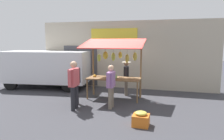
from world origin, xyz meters
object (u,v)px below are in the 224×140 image
object	(u,v)px
shopper_with_ponytail	(75,80)
parked_van	(43,66)
vendor_with_sunhat	(126,75)
shopper_in_grey_tee	(74,82)
produce_crate_near	(141,119)
market_stall	(114,61)
shopper_in_striped_shirt	(111,84)

from	to	relation	value
shopper_with_ponytail	parked_van	bearing A→B (deg)	58.30
vendor_with_sunhat	shopper_in_grey_tee	size ratio (longest dim) A/B	0.88
produce_crate_near	shopper_with_ponytail	bearing A→B (deg)	-26.49
parked_van	shopper_in_grey_tee	bearing A→B (deg)	130.44
shopper_with_ponytail	produce_crate_near	distance (m)	3.08
market_stall	shopper_in_striped_shirt	distance (m)	1.47
vendor_with_sunhat	shopper_in_striped_shirt	xyz separation A→B (m)	(0.15, 1.99, 0.02)
shopper_in_striped_shirt	market_stall	bearing A→B (deg)	8.05
produce_crate_near	shopper_in_grey_tee	bearing A→B (deg)	-18.34
parked_van	produce_crate_near	distance (m)	6.73
market_stall	shopper_with_ponytail	distance (m)	1.86
shopper_in_grey_tee	shopper_in_striped_shirt	world-z (taller)	shopper_in_grey_tee
shopper_in_striped_shirt	produce_crate_near	bearing A→B (deg)	-137.89
market_stall	vendor_with_sunhat	distance (m)	1.04
shopper_in_grey_tee	shopper_with_ponytail	xyz separation A→B (m)	(0.23, -0.52, -0.05)
market_stall	shopper_in_striped_shirt	size ratio (longest dim) A/B	1.60
shopper_in_grey_tee	produce_crate_near	bearing A→B (deg)	-110.69
market_stall	parked_van	xyz separation A→B (m)	(4.08, -1.08, -0.44)
shopper_with_ponytail	produce_crate_near	world-z (taller)	shopper_with_ponytail
vendor_with_sunhat	parked_van	world-z (taller)	parked_van
shopper_in_grey_tee	produce_crate_near	xyz separation A→B (m)	(-2.44, 0.81, -0.80)
shopper_in_striped_shirt	parked_van	distance (m)	4.92
produce_crate_near	shopper_in_striped_shirt	bearing A→B (deg)	-46.39
shopper_with_ponytail	shopper_in_striped_shirt	distance (m)	1.42
shopper_in_striped_shirt	produce_crate_near	world-z (taller)	shopper_in_striped_shirt
market_stall	shopper_in_grey_tee	distance (m)	2.12
market_stall	vendor_with_sunhat	world-z (taller)	market_stall
shopper_in_striped_shirt	produce_crate_near	distance (m)	1.94
market_stall	produce_crate_near	xyz separation A→B (m)	(-1.47, 2.60, -1.36)
shopper_in_grey_tee	parked_van	bearing A→B (deg)	44.88
shopper_with_ponytail	parked_van	size ratio (longest dim) A/B	0.36
vendor_with_sunhat	produce_crate_near	size ratio (longest dim) A/B	3.20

